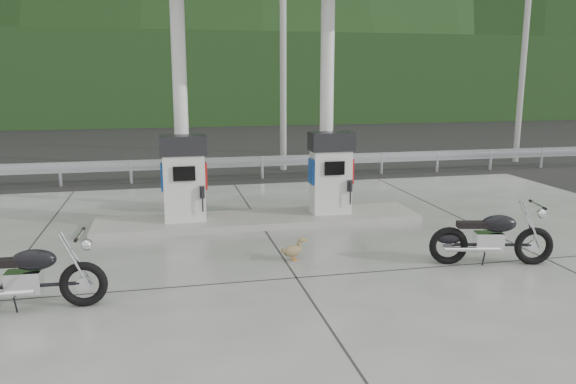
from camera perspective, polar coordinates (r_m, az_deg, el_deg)
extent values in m
plane|color=black|center=(9.95, -0.46, -6.87)|extent=(160.00, 160.00, 0.00)
cube|color=slate|center=(9.95, -0.46, -6.81)|extent=(18.00, 14.00, 0.02)
cube|color=gray|center=(12.28, -2.87, -2.82)|extent=(7.00, 1.40, 0.15)
cylinder|color=white|center=(12.15, -10.88, 9.13)|extent=(0.30, 0.30, 5.00)
cylinder|color=white|center=(12.65, 3.96, 9.40)|extent=(0.30, 0.30, 5.00)
cube|color=black|center=(21.06, -6.95, 2.94)|extent=(60.00, 7.00, 0.01)
cylinder|color=gray|center=(19.16, -0.50, 14.16)|extent=(0.22, 0.22, 8.00)
cylinder|color=gray|center=(22.79, 22.86, 12.87)|extent=(0.22, 0.22, 8.00)
cube|color=black|center=(39.28, -9.73, 11.25)|extent=(80.00, 6.00, 6.00)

